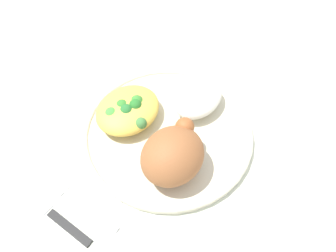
% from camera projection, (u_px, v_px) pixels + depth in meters
% --- Properties ---
extents(ground_plane, '(2.00, 2.00, 0.00)m').
position_uv_depth(ground_plane, '(168.00, 135.00, 0.56)').
color(ground_plane, silver).
extents(plate, '(0.29, 0.29, 0.02)m').
position_uv_depth(plate, '(168.00, 132.00, 0.55)').
color(plate, beige).
rests_on(plate, ground_plane).
extents(roasted_chicken, '(0.11, 0.09, 0.08)m').
position_uv_depth(roasted_chicken, '(173.00, 155.00, 0.47)').
color(roasted_chicken, brown).
rests_on(roasted_chicken, plate).
extents(rice_pile, '(0.10, 0.07, 0.04)m').
position_uv_depth(rice_pile, '(198.00, 99.00, 0.56)').
color(rice_pile, white).
rests_on(rice_pile, plate).
extents(mac_cheese_with_broccoli, '(0.11, 0.10, 0.04)m').
position_uv_depth(mac_cheese_with_broccoli, '(128.00, 110.00, 0.55)').
color(mac_cheese_with_broccoli, gold).
rests_on(mac_cheese_with_broccoli, plate).
extents(fork, '(0.03, 0.14, 0.01)m').
position_uv_depth(fork, '(78.00, 200.00, 0.49)').
color(fork, '#B2B2B7').
rests_on(fork, ground_plane).
extents(knife, '(0.03, 0.19, 0.01)m').
position_uv_depth(knife, '(48.00, 210.00, 0.48)').
color(knife, black).
rests_on(knife, ground_plane).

